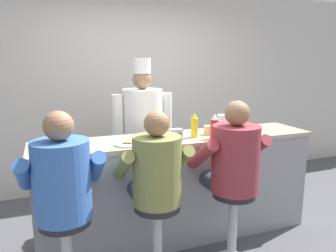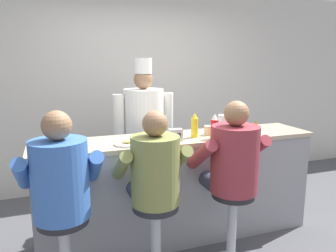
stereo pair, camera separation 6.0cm
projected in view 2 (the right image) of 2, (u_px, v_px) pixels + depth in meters
name	position (u px, v px, depth m)	size (l,w,h in m)	color
ground_plane	(189.00, 250.00, 3.09)	(20.00, 20.00, 0.00)	#4C4C51
wall_back	(138.00, 90.00, 4.55)	(10.00, 0.06, 2.70)	beige
diner_counter	(179.00, 187.00, 3.25)	(2.73, 0.57, 1.03)	gray
ketchup_bottle_red	(214.00, 127.00, 3.05)	(0.07, 0.07, 0.24)	red
mustard_bottle_yellow	(195.00, 126.00, 3.11)	(0.06, 0.06, 0.24)	yellow
hot_sauce_bottle_orange	(256.00, 128.00, 3.21)	(0.03, 0.03, 0.14)	orange
water_pitcher_clear	(224.00, 124.00, 3.27)	(0.14, 0.13, 0.19)	silver
breakfast_plate	(128.00, 143.00, 2.85)	(0.24, 0.24, 0.05)	white
cereal_bowl	(70.00, 147.00, 2.67)	(0.16, 0.16, 0.05)	white
coffee_mug_tan	(209.00, 130.00, 3.22)	(0.13, 0.08, 0.09)	beige
napkin_dispenser_chrome	(175.00, 135.00, 2.98)	(0.12, 0.07, 0.11)	silver
diner_seated_blue	(61.00, 185.00, 2.29)	(0.59, 0.59, 1.43)	#B2B5BA
diner_seated_olive	(154.00, 176.00, 2.52)	(0.57, 0.56, 1.39)	#B2B5BA
diner_seated_maroon	(232.00, 164.00, 2.74)	(0.60, 0.59, 1.44)	#B2B5BA
cook_in_whites_near	(144.00, 130.00, 3.71)	(0.69, 0.45, 1.78)	#232328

